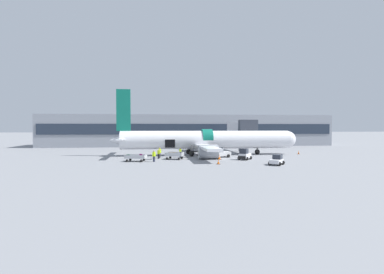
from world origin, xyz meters
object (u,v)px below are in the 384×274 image
Objects in this scene: ground_crew_driver at (180,153)px; ground_crew_supervisor at (154,156)px; baggage_tug_rear at (220,153)px; ground_crew_helper at (159,154)px; airplane at (204,140)px; ground_crew_loader_b at (199,152)px; baggage_cart_loading at (175,156)px; baggage_cart_queued at (136,158)px; ground_crew_loader_a at (160,152)px; baggage_tug_lead at (245,155)px; baggage_tug_mid at (277,161)px.

ground_crew_driver is 7.08m from ground_crew_supervisor.
ground_crew_helper is (-10.17, -0.93, 0.09)m from baggage_tug_rear.
ground_crew_driver reaches higher than ground_crew_helper.
airplane is 21.46× the size of ground_crew_driver.
baggage_cart_loading is at bearing -156.59° from ground_crew_loader_b.
ground_crew_supervisor is at bearing -17.55° from baggage_cart_queued.
baggage_tug_rear is 2.04× the size of ground_crew_loader_b.
ground_crew_supervisor is 1.07× the size of ground_crew_helper.
baggage_tug_rear is 2.07× the size of ground_crew_supervisor.
baggage_tug_rear is 1.99× the size of ground_crew_loader_a.
baggage_tug_lead is 1.54× the size of ground_crew_loader_b.
ground_crew_helper is (3.36, 3.41, 0.30)m from baggage_cart_queued.
ground_crew_helper is (-8.24, -5.14, -1.85)m from airplane.
ground_crew_loader_b is (-1.56, -4.64, -1.78)m from airplane.
baggage_cart_queued is at bearing -145.67° from ground_crew_driver.
ground_crew_driver is at bearing 136.45° from baggage_tug_mid.
baggage_tug_lead is at bearing 109.43° from baggage_tug_mid.
baggage_tug_lead reaches higher than baggage_tug_mid.
baggage_cart_loading is at bearing -111.82° from ground_crew_driver.
airplane is 19.47× the size of ground_crew_loader_a.
airplane reaches higher than ground_crew_driver.
baggage_cart_queued is at bearing 162.45° from ground_crew_supervisor.
ground_crew_loader_b is 1.02× the size of ground_crew_supervisor.
baggage_tug_mid is at bearing -43.55° from ground_crew_driver.
baggage_tug_mid is at bearing -70.57° from baggage_tug_lead.
baggage_cart_loading is 4.43m from ground_crew_supervisor.
baggage_tug_mid is at bearing -33.78° from baggage_cart_loading.
baggage_tug_rear is (-5.31, 10.86, 0.15)m from baggage_tug_mid.
airplane reaches higher than ground_crew_loader_a.
baggage_tug_mid is 13.65m from ground_crew_loader_b.
ground_crew_helper reaches higher than baggage_cart_queued.
baggage_cart_queued is at bearing -143.62° from airplane.
ground_crew_loader_a is (-8.06, -3.98, -1.75)m from airplane.
baggage_tug_mid is 1.59× the size of ground_crew_loader_a.
ground_crew_helper is at bearing 45.40° from baggage_cart_queued.
baggage_tug_lead reaches higher than ground_crew_loader_a.
baggage_cart_loading is at bearing 19.74° from baggage_cart_queued.
ground_crew_supervisor reaches higher than baggage_cart_loading.
ground_crew_loader_a is (-9.99, 0.23, 0.18)m from baggage_tug_rear.
baggage_tug_lead reaches higher than ground_crew_supervisor.
baggage_cart_queued is (-11.60, -8.55, -2.15)m from airplane.
baggage_cart_queued is at bearing 160.90° from baggage_tug_mid.
ground_crew_supervisor is at bearing -176.04° from baggage_tug_lead.
ground_crew_loader_a is 6.53m from ground_crew_loader_b.
baggage_tug_lead is 1.50× the size of ground_crew_loader_a.
ground_crew_loader_a is (-12.95, 4.44, 0.20)m from baggage_tug_lead.
ground_crew_loader_a reaches higher than baggage_cart_queued.
ground_crew_loader_b is 6.70m from ground_crew_helper.
ground_crew_loader_b is at bearing -108.58° from airplane.
ground_crew_loader_a is (3.54, 4.57, 0.40)m from baggage_cart_queued.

